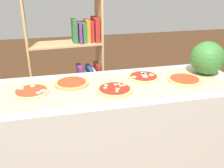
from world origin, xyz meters
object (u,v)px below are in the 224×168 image
at_px(pizza_plain_1, 72,83).
at_px(pizza_mushroom_2, 115,89).
at_px(watermelon, 207,58).
at_px(pizza_mozzarella_3, 144,77).
at_px(pizza_mozzarella_0, 31,91).
at_px(bookshelf, 76,67).
at_px(pizza_plain_4, 184,80).

relative_size(pizza_plain_1, pizza_mushroom_2, 0.97).
bearing_deg(watermelon, pizza_mozzarella_3, 176.95).
bearing_deg(pizza_mozzarella_0, pizza_mushroom_2, -9.63).
relative_size(pizza_mushroom_2, bookshelf, 0.18).
xyz_separation_m(pizza_plain_1, pizza_plain_4, (0.89, -0.13, -0.00)).
distance_m(pizza_plain_1, pizza_plain_4, 0.90).
bearing_deg(pizza_mozzarella_0, watermelon, 2.75).
relative_size(pizza_plain_1, pizza_mozzarella_3, 1.00).
height_order(pizza_mozzarella_0, pizza_plain_1, pizza_mozzarella_0).
xyz_separation_m(watermelon, bookshelf, (-1.03, 0.83, -0.27)).
height_order(pizza_plain_1, pizza_mozzarella_3, pizza_plain_1).
height_order(pizza_mozzarella_0, pizza_plain_4, pizza_mozzarella_0).
distance_m(watermelon, bookshelf, 1.35).
bearing_deg(pizza_mozzarella_0, pizza_plain_4, -1.99).
xyz_separation_m(pizza_plain_1, bookshelf, (0.11, 0.81, -0.15)).
bearing_deg(watermelon, pizza_plain_4, -156.51).
height_order(pizza_mushroom_2, bookshelf, bookshelf).
distance_m(pizza_mozzarella_3, watermelon, 0.57).
xyz_separation_m(pizza_mozzarella_3, bookshelf, (-0.49, 0.80, -0.14)).
height_order(pizza_mozzarella_3, watermelon, watermelon).
relative_size(watermelon, bookshelf, 0.18).
relative_size(pizza_plain_4, watermelon, 0.97).
xyz_separation_m(pizza_mozzarella_0, watermelon, (1.44, 0.07, 0.13)).
height_order(pizza_plain_1, pizza_plain_4, pizza_plain_1).
distance_m(pizza_mozzarella_3, pizza_plain_4, 0.33).
height_order(pizza_plain_1, bookshelf, bookshelf).
xyz_separation_m(pizza_mushroom_2, pizza_mozzarella_3, (0.30, 0.20, -0.00)).
relative_size(pizza_mozzarella_3, bookshelf, 0.17).
bearing_deg(pizza_plain_4, pizza_plain_1, 171.76).
bearing_deg(pizza_mozzarella_3, pizza_mozzarella_0, -173.69).
bearing_deg(pizza_plain_1, pizza_mozzarella_3, 1.03).
distance_m(pizza_plain_4, watermelon, 0.30).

